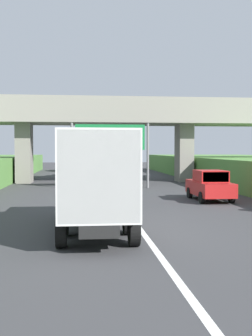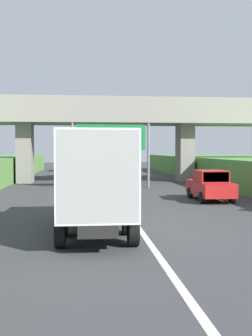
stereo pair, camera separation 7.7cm
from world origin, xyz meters
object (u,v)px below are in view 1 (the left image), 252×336
object	(u,v)px
car_black	(62,165)
car_red	(210,185)
overhead_highway_sign	(110,141)
truck_green	(88,159)
truck_white	(95,176)

from	to	relation	value
car_black	car_red	world-z (taller)	same
overhead_highway_sign	truck_green	xyz separation A→B (m)	(-1.55, 11.78, -1.62)
truck_white	car_red	size ratio (longest dim) A/B	1.78
overhead_highway_sign	car_black	size ratio (longest dim) A/B	1.43
truck_white	car_red	bearing A→B (deg)	51.05
truck_green	car_red	xyz separation A→B (m)	(6.65, -20.00, -1.08)
overhead_highway_sign	truck_green	size ratio (longest dim) A/B	0.81
truck_green	car_red	world-z (taller)	truck_green
overhead_highway_sign	car_red	distance (m)	10.04
truck_white	overhead_highway_sign	bearing A→B (deg)	84.41
overhead_highway_sign	car_black	xyz separation A→B (m)	(-4.83, 26.51, -2.69)
overhead_highway_sign	car_black	distance (m)	27.08
car_red	overhead_highway_sign	bearing A→B (deg)	121.82
car_black	car_red	xyz separation A→B (m)	(9.93, -34.73, 0.00)
truck_green	car_red	bearing A→B (deg)	-71.60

